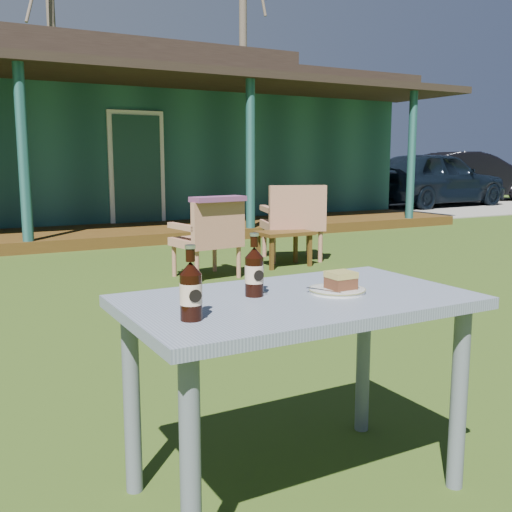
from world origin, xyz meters
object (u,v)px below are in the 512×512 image
cake_slice (341,280)px  armchair_right (294,218)px  plate (337,290)px  cola_bottle_far (191,290)px  cafe_table (297,325)px  car_far (469,176)px  cola_bottle_near (254,271)px  armchair_left (210,235)px  car_near (434,179)px  side_table (284,236)px

cake_slice → armchair_right: 5.00m
plate → cola_bottle_far: cola_bottle_far is taller
cake_slice → armchair_right: bearing=59.6°
cafe_table → armchair_right: size_ratio=1.33×
car_far → cola_bottle_far: (-13.50, -11.05, 0.09)m
cola_bottle_near → cola_bottle_far: bearing=-149.0°
armchair_left → armchair_right: (1.33, 0.52, 0.06)m
armchair_left → cola_bottle_near: bearing=-112.1°
car_far → cola_bottle_near: bearing=146.2°
plate → cola_bottle_near: (-0.29, 0.09, 0.08)m
car_near → side_table: car_near is taller
car_far → side_table: bearing=139.7°
armchair_left → car_near: bearing=33.4°
car_near → cake_slice: size_ratio=45.94×
side_table → cafe_table: bearing=-120.9°
car_near → side_table: bearing=121.6°
car_far → armchair_right: bearing=139.4°
car_far → cake_slice: (-12.88, -10.96, 0.05)m
car_near → armchair_right: size_ratio=4.67×
car_far → plate: car_far is taller
car_near → plate: car_near is taller
cola_bottle_far → side_table: bearing=55.4°
plate → side_table: size_ratio=0.34×
car_near → plate: (-10.31, -9.78, 0.01)m
plate → cola_bottle_far: size_ratio=0.91×
cake_slice → side_table: cake_slice is taller
cake_slice → armchair_right: armchair_right is taller
car_far → cafe_table: (-13.05, -10.94, -0.10)m
cola_bottle_far → armchair_right: bearing=54.4°
armchair_left → side_table: size_ratio=1.32×
car_far → cola_bottle_near: car_far is taller
armchair_left → cafe_table: bearing=-110.0°
side_table → cola_bottle_near: bearing=-122.7°
car_near → cake_slice: 14.20m
cola_bottle_near → side_table: size_ratio=0.37×
car_far → cake_slice: size_ratio=47.50×
cola_bottle_near → cola_bottle_far: size_ratio=0.98×
car_near → cola_bottle_far: 14.71m
car_far → armchair_right: car_far is taller
car_near → cola_bottle_near: size_ratio=19.13×
cafe_table → plate: 0.19m
cola_bottle_far → cafe_table: bearing=14.1°
cafe_table → plate: bearing=-5.7°
car_far → side_table: 12.72m
side_table → car_far: bearing=33.0°
cola_bottle_far → armchair_right: 5.42m
cake_slice → armchair_left: (1.20, 3.78, -0.32)m
cola_bottle_near → armchair_right: (2.83, 4.21, -0.30)m
armchair_left → car_far: bearing=31.6°
cafe_table → armchair_left: 4.01m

